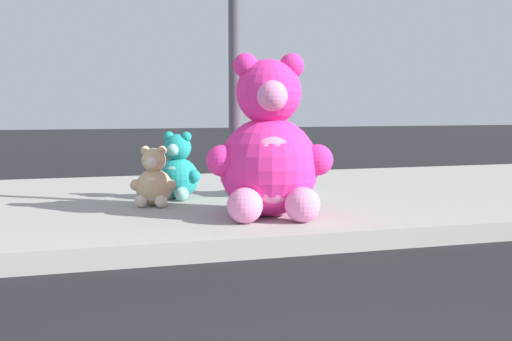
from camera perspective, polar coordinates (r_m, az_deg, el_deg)
The scene contains 6 objects.
sidewalk at distance 6.65m, azimuth -12.01°, elevation -3.06°, with size 28.00×4.40×0.15m, color #9E9B93.
sign_pole at distance 6.03m, azimuth -1.80°, elevation 13.08°, with size 0.56×0.11×3.20m.
plush_pink_large at distance 5.47m, azimuth 1.12°, elevation 1.56°, with size 1.00×0.92×1.31m.
plush_white at distance 6.79m, azimuth 0.89°, elevation 0.34°, with size 0.52×0.52×0.73m.
plush_tan at distance 6.16m, azimuth -8.55°, elevation -0.95°, with size 0.39×0.39×0.54m.
plush_teal at distance 6.60m, azimuth -6.61°, elevation -0.13°, with size 0.45×0.47×0.65m.
Camera 1 is at (-0.65, -1.35, 1.05)m, focal length 47.85 mm.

